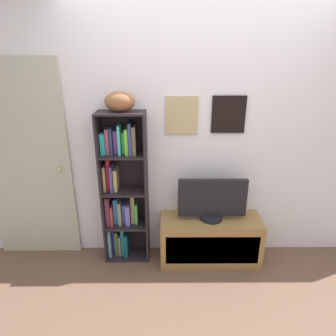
% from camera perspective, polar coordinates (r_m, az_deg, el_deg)
% --- Properties ---
extents(back_wall, '(4.80, 0.08, 2.51)m').
position_cam_1_polar(back_wall, '(2.84, 6.34, 6.08)').
color(back_wall, white).
rests_on(back_wall, ground).
extents(bookshelf, '(0.45, 0.25, 1.53)m').
position_cam_1_polar(bookshelf, '(2.91, -9.03, -4.53)').
color(bookshelf, black).
rests_on(bookshelf, ground).
extents(football, '(0.29, 0.20, 0.17)m').
position_cam_1_polar(football, '(2.63, -9.49, 12.76)').
color(football, '#925937').
rests_on(football, bookshelf).
extents(tv_stand, '(1.00, 0.38, 0.48)m').
position_cam_1_polar(tv_stand, '(3.08, 8.24, -13.74)').
color(tv_stand, olive).
rests_on(tv_stand, ground).
extents(television, '(0.67, 0.22, 0.43)m').
position_cam_1_polar(television, '(2.85, 8.69, -6.30)').
color(television, black).
rests_on(television, tv_stand).
extents(door, '(0.85, 0.09, 2.00)m').
position_cam_1_polar(door, '(3.15, -25.88, 0.61)').
color(door, '#B2B09D').
rests_on(door, ground).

